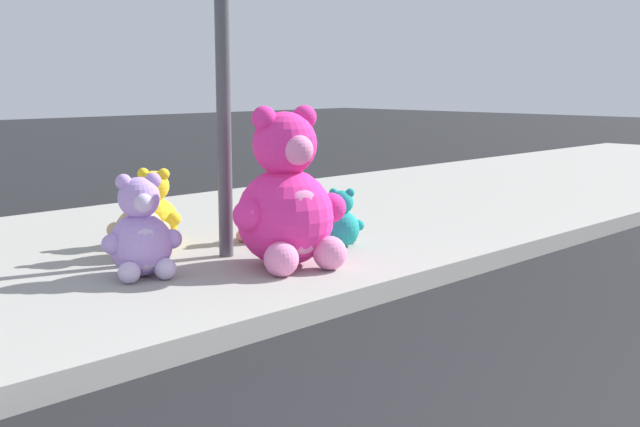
{
  "coord_description": "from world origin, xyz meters",
  "views": [
    {
      "loc": [
        -2.81,
        -0.38,
        1.49
      ],
      "look_at": [
        1.22,
        3.6,
        0.55
      ],
      "focal_mm": 44.93,
      "sensor_mm": 36.0,
      "label": 1
    }
  ],
  "objects": [
    {
      "name": "plush_lavender",
      "position": [
        0.18,
        4.3,
        0.44
      ],
      "size": [
        0.53,
        0.51,
        0.72
      ],
      "color": "#B28CD8",
      "rests_on": "sidewalk"
    },
    {
      "name": "plush_teal",
      "position": [
        1.9,
        4.02,
        0.34
      ],
      "size": [
        0.34,
        0.34,
        0.48
      ],
      "color": "teal",
      "rests_on": "sidewalk"
    },
    {
      "name": "plush_tan",
      "position": [
        0.51,
        4.85,
        0.4
      ],
      "size": [
        0.44,
        0.45,
        0.62
      ],
      "color": "tan",
      "rests_on": "sidewalk"
    },
    {
      "name": "plush_red",
      "position": [
        1.56,
        4.68,
        0.34
      ],
      "size": [
        0.33,
        0.34,
        0.48
      ],
      "color": "red",
      "rests_on": "sidewalk"
    },
    {
      "name": "plush_yellow",
      "position": [
        0.87,
        5.18,
        0.4
      ],
      "size": [
        0.46,
        0.44,
        0.63
      ],
      "color": "yellow",
      "rests_on": "sidewalk"
    },
    {
      "name": "plush_pink_large",
      "position": [
        1.11,
        3.82,
        0.62
      ],
      "size": [
        0.88,
        0.82,
        1.17
      ],
      "color": "#F22D93",
      "rests_on": "sidewalk"
    },
    {
      "name": "sign_pole",
      "position": [
        1.0,
        4.4,
        1.85
      ],
      "size": [
        0.56,
        0.11,
        3.2
      ],
      "color": "#4C4C51",
      "rests_on": "sidewalk"
    },
    {
      "name": "sidewalk",
      "position": [
        0.0,
        5.2,
        0.07
      ],
      "size": [
        28.0,
        4.4,
        0.15
      ],
      "primitive_type": "cube",
      "color": "#9E9B93",
      "rests_on": "ground_plane"
    }
  ]
}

